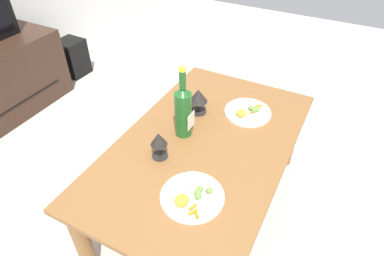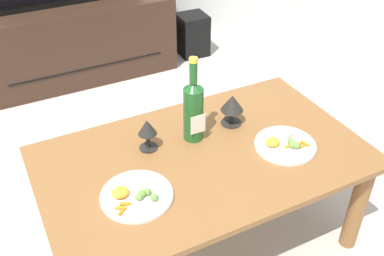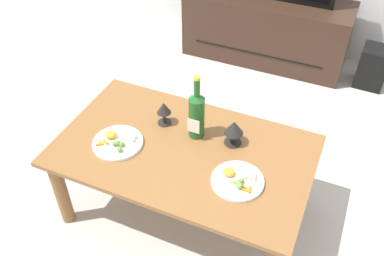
# 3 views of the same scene
# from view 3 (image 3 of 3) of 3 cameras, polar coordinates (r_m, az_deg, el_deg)

# --- Properties ---
(ground_plane) EXTENTS (6.40, 6.40, 0.00)m
(ground_plane) POSITION_cam_3_polar(r_m,az_deg,el_deg) (2.42, -1.00, -10.90)
(ground_plane) COLOR #B7B2A8
(dining_table) EXTENTS (1.25, 0.75, 0.48)m
(dining_table) POSITION_cam_3_polar(r_m,az_deg,el_deg) (2.12, -1.13, -4.33)
(dining_table) COLOR brown
(dining_table) RESTS_ON ground_plane
(tv_stand) EXTENTS (1.29, 0.45, 0.52)m
(tv_stand) POSITION_cam_3_polar(r_m,az_deg,el_deg) (3.54, 9.93, 13.00)
(tv_stand) COLOR #382319
(tv_stand) RESTS_ON ground_plane
(floor_speaker) EXTENTS (0.22, 0.22, 0.31)m
(floor_speaker) POSITION_cam_3_polar(r_m,az_deg,el_deg) (3.49, 23.19, 7.58)
(floor_speaker) COLOR black
(floor_speaker) RESTS_ON ground_plane
(wine_bottle) EXTENTS (0.08, 0.08, 0.36)m
(wine_bottle) POSITION_cam_3_polar(r_m,az_deg,el_deg) (2.05, 0.63, 1.99)
(wine_bottle) COLOR #1E5923
(wine_bottle) RESTS_ON dining_table
(goblet_left) EXTENTS (0.07, 0.07, 0.13)m
(goblet_left) POSITION_cam_3_polar(r_m,az_deg,el_deg) (2.16, -3.82, 2.52)
(goblet_left) COLOR black
(goblet_left) RESTS_ON dining_table
(goblet_right) EXTENTS (0.09, 0.09, 0.14)m
(goblet_right) POSITION_cam_3_polar(r_m,az_deg,el_deg) (2.05, 5.67, -0.09)
(goblet_right) COLOR black
(goblet_right) RESTS_ON dining_table
(dinner_plate_left) EXTENTS (0.25, 0.25, 0.04)m
(dinner_plate_left) POSITION_cam_3_polar(r_m,az_deg,el_deg) (2.12, -10.00, -1.87)
(dinner_plate_left) COLOR white
(dinner_plate_left) RESTS_ON dining_table
(dinner_plate_right) EXTENTS (0.24, 0.24, 0.04)m
(dinner_plate_right) POSITION_cam_3_polar(r_m,az_deg,el_deg) (1.92, 6.17, -7.02)
(dinner_plate_right) COLOR white
(dinner_plate_right) RESTS_ON dining_table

